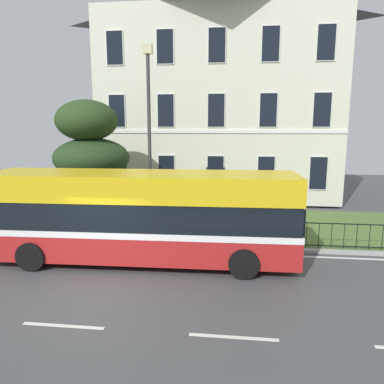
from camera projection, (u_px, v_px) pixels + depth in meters
The scene contains 7 objects.
ground_plane at pixel (109, 274), 11.55m from camera, with size 60.00×56.00×0.18m.
georgian_townhouse at pixel (220, 94), 24.70m from camera, with size 14.91×9.11×13.47m.
iron_verge_railing at pixel (205, 231), 14.12m from camera, with size 16.91×0.04×0.97m.
evergreen_tree at pixel (90, 176), 18.12m from camera, with size 5.60×5.60×5.91m.
single_decker_bus at pixel (142, 216), 12.33m from camera, with size 10.53×2.77×3.12m.
street_lamp_post at pixel (149, 132), 14.39m from camera, with size 0.36×0.24×7.65m.
litter_bin at pixel (59, 223), 15.16m from camera, with size 0.47×0.47×1.06m.
Camera 1 is at (3.94, -9.20, 4.62)m, focal length 33.72 mm.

